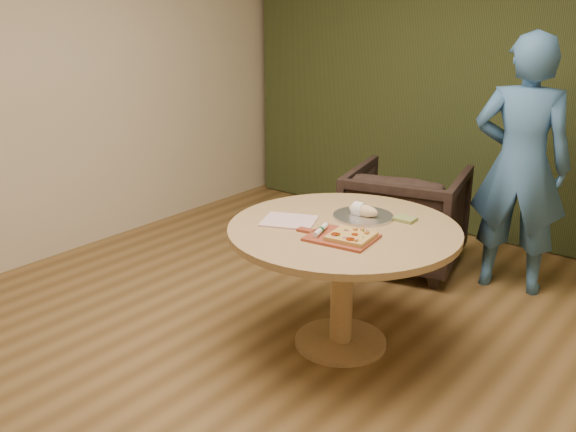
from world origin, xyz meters
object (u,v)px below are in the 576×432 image
Objects in this scene: armchair at (406,212)px; serving_tray at (363,216)px; flatbread_pizza at (351,236)px; cutlery_roll at (321,230)px; pedestal_table at (343,250)px; pizza_paddle at (340,237)px; person_standing at (521,166)px; bread_roll at (362,210)px.

serving_tray is at bearing 91.65° from armchair.
cutlery_roll is (-0.18, -0.03, 0.00)m from flatbread_pizza.
cutlery_roll is (-0.02, -0.19, 0.17)m from pedestal_table.
pedestal_table is 3.71× the size of serving_tray.
pizza_paddle is at bearing -62.69° from pedestal_table.
person_standing is at bearing 56.62° from cutlery_roll.
pizza_paddle is 0.26× the size of person_standing.
cutlery_roll is 0.11× the size of person_standing.
cutlery_roll reaches higher than pizza_paddle.
bread_roll is at bearing 180.00° from serving_tray.
pedestal_table is 0.24m from pizza_paddle.
serving_tray is 0.42× the size of armchair.
armchair reaches higher than serving_tray.
bread_roll is at bearing 97.23° from pizza_paddle.
person_standing is (0.48, 1.43, 0.29)m from pedestal_table.
flatbread_pizza reaches higher than pizza_paddle.
flatbread_pizza is at bearing -65.80° from bread_roll.
armchair is (-0.46, 1.48, -0.35)m from flatbread_pizza.
person_standing reaches higher than armchair.
person_standing reaches higher than flatbread_pizza.
pedestal_table is 1.37m from armchair.
flatbread_pizza is at bearing 93.65° from armchair.
cutlery_roll is at bearing -177.00° from pizza_paddle.
pizza_paddle is at bearing 91.22° from armchair.
bread_roll reaches higher than pedestal_table.
cutlery_roll is (-0.11, -0.02, 0.02)m from pizza_paddle.
pedestal_table is 0.28m from flatbread_pizza.
pedestal_table is at bearing -89.47° from serving_tray.
serving_tray reaches higher than pizza_paddle.
pedestal_table is at bearing 58.40° from person_standing.
pedestal_table is 2.86× the size of pizza_paddle.
cutlery_roll is 0.40m from serving_tray.
pedestal_table is 0.26m from cutlery_roll.
flatbread_pizza is 0.18m from cutlery_roll.
pedestal_table is 1.55× the size of armchair.
flatbread_pizza is at bearing 2.39° from pizza_paddle.
bread_roll is (-0.01, 0.00, 0.04)m from serving_tray.
serving_tray is (-0.00, 0.21, 0.15)m from pedestal_table.
pizza_paddle reaches higher than pedestal_table.
person_standing reaches higher than bread_roll.
cutlery_roll is at bearing -93.24° from serving_tray.
bread_roll reaches higher than pizza_paddle.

